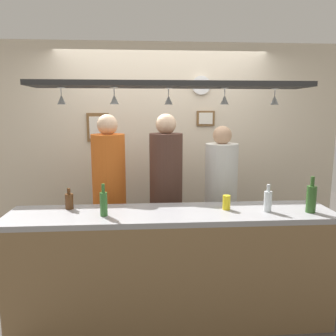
{
  "coord_description": "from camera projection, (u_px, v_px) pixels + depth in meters",
  "views": [
    {
      "loc": [
        -0.22,
        -3.0,
        1.8
      ],
      "look_at": [
        0.0,
        0.1,
        1.27
      ],
      "focal_mm": 35.74,
      "sensor_mm": 36.0,
      "label": 1
    }
  ],
  "objects": [
    {
      "name": "hanging_wineglass_center",
      "position": [
        225.0,
        99.0,
        2.7
      ],
      "size": [
        0.07,
        0.07,
        0.13
      ],
      "color": "silver",
      "rests_on": "overhead_glass_rack"
    },
    {
      "name": "person_left_orange_shirt",
      "position": [
        109.0,
        183.0,
        3.43
      ],
      "size": [
        0.34,
        0.34,
        1.77
      ],
      "color": "#2D334C",
      "rests_on": "ground_plane"
    },
    {
      "name": "picture_frame_caricature",
      "position": [
        98.0,
        127.0,
        3.98
      ],
      "size": [
        0.26,
        0.02,
        0.34
      ],
      "color": "brown",
      "rests_on": "back_wall"
    },
    {
      "name": "person_middle_brown_shirt",
      "position": [
        166.0,
        182.0,
        3.47
      ],
      "size": [
        0.34,
        0.34,
        1.77
      ],
      "color": "#2D334C",
      "rests_on": "ground_plane"
    },
    {
      "name": "bottle_beer_brown_stubby",
      "position": [
        69.0,
        201.0,
        2.84
      ],
      "size": [
        0.07,
        0.07,
        0.18
      ],
      "color": "#512D14",
      "rests_on": "bar_counter"
    },
    {
      "name": "bar_counter",
      "position": [
        173.0,
        255.0,
        2.67
      ],
      "size": [
        2.7,
        0.55,
        0.98
      ],
      "color": "#99999E",
      "rests_on": "ground_plane"
    },
    {
      "name": "bottle_champagne_green",
      "position": [
        311.0,
        198.0,
        2.73
      ],
      "size": [
        0.08,
        0.08,
        0.3
      ],
      "color": "#2D5623",
      "rests_on": "bar_counter"
    },
    {
      "name": "bottle_soda_clear",
      "position": [
        268.0,
        201.0,
        2.76
      ],
      "size": [
        0.06,
        0.06,
        0.23
      ],
      "color": "silver",
      "rests_on": "bar_counter"
    },
    {
      "name": "picture_frame_upper_small",
      "position": [
        206.0,
        118.0,
        4.06
      ],
      "size": [
        0.22,
        0.02,
        0.18
      ],
      "color": "brown",
      "rests_on": "back_wall"
    },
    {
      "name": "back_wall",
      "position": [
        162.0,
        152.0,
        4.13
      ],
      "size": [
        4.4,
        0.06,
        2.6
      ],
      "primitive_type": "cube",
      "color": "beige",
      "rests_on": "ground_plane"
    },
    {
      "name": "hanging_wineglass_center_right",
      "position": [
        275.0,
        100.0,
        2.78
      ],
      "size": [
        0.07,
        0.07,
        0.13
      ],
      "color": "silver",
      "rests_on": "overhead_glass_rack"
    },
    {
      "name": "hanging_wineglass_left",
      "position": [
        114.0,
        99.0,
        2.61
      ],
      "size": [
        0.07,
        0.07,
        0.13
      ],
      "color": "silver",
      "rests_on": "overhead_glass_rack"
    },
    {
      "name": "hanging_wineglass_center_left",
      "position": [
        169.0,
        99.0,
        2.72
      ],
      "size": [
        0.07,
        0.07,
        0.13
      ],
      "color": "silver",
      "rests_on": "overhead_glass_rack"
    },
    {
      "name": "drink_can",
      "position": [
        226.0,
        202.0,
        2.82
      ],
      "size": [
        0.07,
        0.07,
        0.12
      ],
      "primitive_type": "cylinder",
      "color": "yellow",
      "rests_on": "bar_counter"
    },
    {
      "name": "hanging_wineglass_far_left",
      "position": [
        61.0,
        99.0,
        2.65
      ],
      "size": [
        0.07,
        0.07,
        0.13
      ],
      "color": "silver",
      "rests_on": "overhead_glass_rack"
    },
    {
      "name": "overhead_glass_rack",
      "position": [
        172.0,
        85.0,
        2.64
      ],
      "size": [
        2.2,
        0.36,
        0.04
      ],
      "primitive_type": "cube",
      "color": "black"
    },
    {
      "name": "ground_plane",
      "position": [
        169.0,
        297.0,
        3.27
      ],
      "size": [
        8.0,
        8.0,
        0.0
      ],
      "primitive_type": "plane",
      "color": "#4C4742"
    },
    {
      "name": "bottle_beer_green_import",
      "position": [
        104.0,
        203.0,
        2.64
      ],
      "size": [
        0.06,
        0.06,
        0.26
      ],
      "color": "#336B2D",
      "rests_on": "bar_counter"
    },
    {
      "name": "person_right_white_patterned_shirt",
      "position": [
        221.0,
        188.0,
        3.52
      ],
      "size": [
        0.34,
        0.34,
        1.65
      ],
      "color": "#2D334C",
      "rests_on": "ground_plane"
    },
    {
      "name": "wall_clock",
      "position": [
        201.0,
        85.0,
        3.98
      ],
      "size": [
        0.22,
        0.03,
        0.22
      ],
      "primitive_type": "cylinder",
      "rotation": [
        1.57,
        0.0,
        0.0
      ],
      "color": "white",
      "rests_on": "back_wall"
    }
  ]
}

